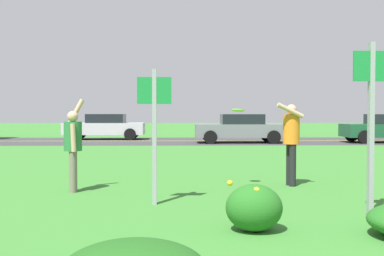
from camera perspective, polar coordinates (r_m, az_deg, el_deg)
The scene contains 11 objects.
ground_plane at distance 13.63m, azimuth 0.48°, elevation -4.55°, with size 120.00×120.00×0.00m, color #387A2D.
highway_strip at distance 25.77m, azimuth -0.43°, elevation -1.55°, with size 120.00×7.23×0.01m, color #38383A.
highway_center_stripe at distance 25.77m, azimuth -0.43°, elevation -1.54°, with size 120.00×0.16×0.00m, color yellow.
daylily_clump_near_camera at distance 6.21m, azimuth 7.40°, elevation -9.39°, with size 0.73×0.67×0.64m.
sign_post_near_path at distance 7.86m, azimuth -4.50°, elevation 0.71°, with size 0.56×0.10×2.22m.
sign_post_by_roadside at distance 7.43m, azimuth 20.59°, elevation 1.93°, with size 0.56×0.10×2.53m.
person_thrower_green_shirt at distance 9.39m, azimuth -13.99°, elevation -1.78°, with size 0.36×0.52×1.78m.
person_catcher_orange_shirt at distance 10.08m, azimuth 11.72°, elevation -1.04°, with size 0.57×0.54×1.72m.
frisbee_lime at distance 9.75m, azimuth 5.52°, elevation 2.11°, with size 0.26×0.25×0.08m.
car_gray_center_left at distance 24.30m, azimuth 5.79°, elevation -0.02°, with size 4.50×2.00×1.45m.
car_silver_center_right at distance 27.69m, azimuth -10.35°, elevation 0.18°, with size 4.50×2.00×1.45m.
Camera 1 is at (-0.45, -1.36, 1.50)m, focal length 44.74 mm.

